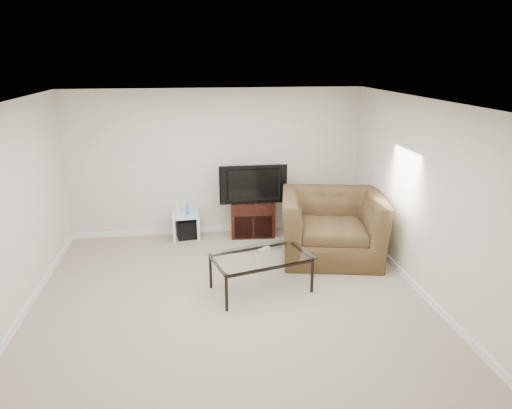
{
  "coord_description": "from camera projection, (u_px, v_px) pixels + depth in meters",
  "views": [
    {
      "loc": [
        -0.4,
        -5.14,
        2.99
      ],
      "look_at": [
        0.5,
        1.2,
        0.9
      ],
      "focal_mm": 32.0,
      "sensor_mm": 36.0,
      "label": 1
    }
  ],
  "objects": [
    {
      "name": "wall_right",
      "position": [
        426.0,
        200.0,
        5.77
      ],
      "size": [
        0.02,
        5.0,
        2.5
      ],
      "primitive_type": "cube",
      "color": "silver",
      "rests_on": "ground"
    },
    {
      "name": "game_case",
      "position": [
        188.0,
        209.0,
        7.72
      ],
      "size": [
        0.05,
        0.13,
        0.17
      ],
      "primitive_type": "cube",
      "rotation": [
        0.0,
        0.0,
        -0.02
      ],
      "color": "#337FCC",
      "rests_on": "side_table"
    },
    {
      "name": "plate_back",
      "position": [
        132.0,
        166.0,
        7.59
      ],
      "size": [
        0.12,
        0.02,
        0.12
      ],
      "primitive_type": "cube",
      "color": "white",
      "rests_on": "wall_back"
    },
    {
      "name": "floor",
      "position": [
        231.0,
        302.0,
        5.82
      ],
      "size": [
        5.0,
        5.0,
        0.0
      ],
      "primitive_type": "plane",
      "color": "tan",
      "rests_on": "ground"
    },
    {
      "name": "wall_back",
      "position": [
        216.0,
        163.0,
        7.79
      ],
      "size": [
        5.0,
        0.02,
        2.5
      ],
      "primitive_type": "cube",
      "color": "silver",
      "rests_on": "ground"
    },
    {
      "name": "remote",
      "position": [
        264.0,
        249.0,
        6.14
      ],
      "size": [
        0.19,
        0.17,
        0.02
      ],
      "primitive_type": "cube",
      "rotation": [
        0.0,
        0.0,
        0.65
      ],
      "color": "#B2B2B7",
      "rests_on": "coffee_table"
    },
    {
      "name": "plate_right_outlet",
      "position": [
        378.0,
        233.0,
        7.29
      ],
      "size": [
        0.02,
        0.08,
        0.12
      ],
      "primitive_type": "cube",
      "color": "white",
      "rests_on": "wall_right"
    },
    {
      "name": "dvd_player",
      "position": [
        252.0,
        207.0,
        7.85
      ],
      "size": [
        0.44,
        0.32,
        0.06
      ],
      "primitive_type": "cube",
      "rotation": [
        0.0,
        0.0,
        -0.06
      ],
      "color": "black",
      "rests_on": "tv_stand"
    },
    {
      "name": "wall_left",
      "position": [
        6.0,
        219.0,
        5.1
      ],
      "size": [
        0.02,
        5.0,
        2.5
      ],
      "primitive_type": "cube",
      "color": "silver",
      "rests_on": "ground"
    },
    {
      "name": "game_console",
      "position": [
        178.0,
        209.0,
        7.69
      ],
      "size": [
        0.05,
        0.15,
        0.2
      ],
      "primitive_type": "cube",
      "rotation": [
        0.0,
        0.0,
        0.02
      ],
      "color": "white",
      "rests_on": "side_table"
    },
    {
      "name": "subwoofer",
      "position": [
        187.0,
        229.0,
        7.87
      ],
      "size": [
        0.37,
        0.37,
        0.33
      ],
      "primitive_type": "cube",
      "rotation": [
        0.0,
        0.0,
        0.13
      ],
      "color": "black",
      "rests_on": "floor"
    },
    {
      "name": "television",
      "position": [
        252.0,
        183.0,
        7.72
      ],
      "size": [
        1.06,
        0.22,
        0.66
      ],
      "primitive_type": "imported",
      "rotation": [
        0.0,
        0.0,
        -0.01
      ],
      "color": "black",
      "rests_on": "tv_stand"
    },
    {
      "name": "ceiling",
      "position": [
        227.0,
        103.0,
        5.05
      ],
      "size": [
        5.0,
        5.0,
        0.0
      ],
      "primitive_type": "plane",
      "color": "white",
      "rests_on": "ground"
    },
    {
      "name": "side_table",
      "position": [
        185.0,
        226.0,
        7.82
      ],
      "size": [
        0.49,
        0.49,
        0.43
      ],
      "primitive_type": null,
      "rotation": [
        0.0,
        0.0,
        0.09
      ],
      "color": "silver",
      "rests_on": "floor"
    },
    {
      "name": "recliner",
      "position": [
        333.0,
        215.0,
        6.97
      ],
      "size": [
        1.7,
        1.29,
        1.34
      ],
      "primitive_type": "imported",
      "rotation": [
        0.0,
        0.0,
        -0.21
      ],
      "color": "#4A2C1C",
      "rests_on": "floor"
    },
    {
      "name": "plate_right_switch",
      "position": [
        376.0,
        171.0,
        7.27
      ],
      "size": [
        0.02,
        0.09,
        0.13
      ],
      "primitive_type": "cube",
      "color": "white",
      "rests_on": "wall_right"
    },
    {
      "name": "tv_stand",
      "position": [
        252.0,
        217.0,
        7.95
      ],
      "size": [
        0.77,
        0.56,
        0.62
      ],
      "primitive_type": null,
      "rotation": [
        0.0,
        0.0,
        -0.06
      ],
      "color": "black",
      "rests_on": "floor"
    },
    {
      "name": "coffee_table",
      "position": [
        261.0,
        273.0,
        6.05
      ],
      "size": [
        1.43,
        1.03,
        0.5
      ],
      "primitive_type": null,
      "rotation": [
        0.0,
        0.0,
        0.26
      ],
      "color": "black",
      "rests_on": "floor"
    }
  ]
}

